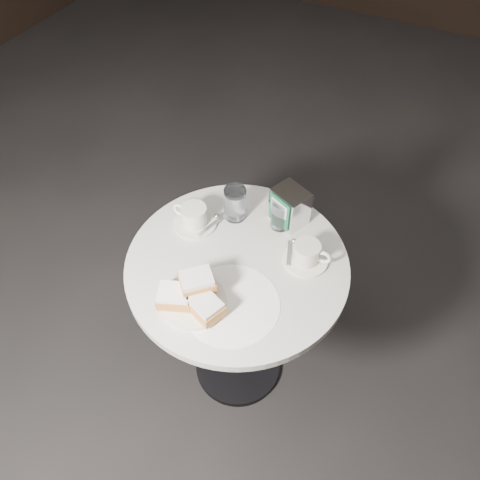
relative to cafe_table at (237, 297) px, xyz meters
name	(u,v)px	position (x,y,z in m)	size (l,w,h in m)	color
ground	(238,366)	(0.00, 0.00, -0.55)	(7.00, 7.00, 0.00)	black
cafe_table	(237,297)	(0.00, 0.00, 0.00)	(0.70, 0.70, 0.74)	black
sugar_spill	(231,304)	(0.06, -0.14, 0.20)	(0.29, 0.29, 0.00)	white
beignet_plate	(193,297)	(-0.04, -0.19, 0.23)	(0.21, 0.21, 0.09)	silver
coffee_cup_left	(194,217)	(-0.20, 0.08, 0.23)	(0.16, 0.15, 0.08)	silver
coffee_cup_right	(307,254)	(0.19, 0.10, 0.23)	(0.16, 0.15, 0.07)	white
water_glass_left	(235,204)	(-0.10, 0.17, 0.26)	(0.09, 0.09, 0.12)	white
water_glass_right	(281,214)	(0.06, 0.20, 0.25)	(0.09, 0.09, 0.11)	white
napkin_dispenser	(289,207)	(0.07, 0.23, 0.26)	(0.14, 0.13, 0.13)	silver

